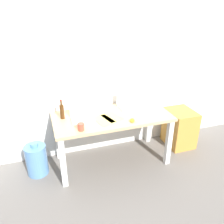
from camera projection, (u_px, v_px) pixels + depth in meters
ground_plane at (112, 160)px, 3.52m from camera, size 8.00×8.00×0.00m
back_wall at (103, 69)px, 3.34m from camera, size 5.20×0.08×2.60m
desk at (112, 122)px, 3.24m from camera, size 1.62×0.76×0.76m
laptop_left at (82, 115)px, 3.08m from camera, size 0.30×0.23×0.23m
laptop_right at (129, 103)px, 3.45m from camera, size 0.34×0.25×0.24m
beer_bottle at (62, 111)px, 3.06m from camera, size 0.06×0.06×0.27m
computer_mouse at (132, 120)px, 3.02m from camera, size 0.09×0.11×0.03m
coffee_mug at (81, 127)px, 2.80m from camera, size 0.08×0.08×0.09m
paper_sheet_center at (112, 117)px, 3.14m from camera, size 0.28×0.34×0.00m
paper_yellow_folder at (104, 120)px, 3.06m from camera, size 0.29×0.35×0.00m
paper_sheet_front_right at (142, 114)px, 3.22m from camera, size 0.29×0.34×0.00m
water_cooler_jug at (37, 160)px, 3.17m from camera, size 0.29×0.29×0.48m
filing_cabinet at (180, 128)px, 3.80m from camera, size 0.40×0.48×0.61m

